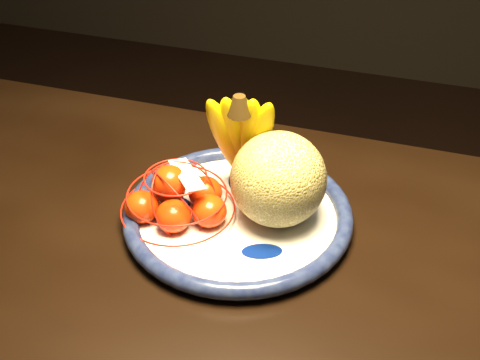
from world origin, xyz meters
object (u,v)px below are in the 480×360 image
(dining_table, at_px, (125,297))
(mandarin_bag, at_px, (178,199))
(banana_bunch, at_px, (242,135))
(fruit_bowl, at_px, (238,215))
(cantaloupe, at_px, (278,179))

(dining_table, height_order, mandarin_bag, mandarin_bag)
(dining_table, relative_size, banana_bunch, 7.11)
(fruit_bowl, relative_size, mandarin_bag, 1.88)
(fruit_bowl, xyz_separation_m, mandarin_bag, (-0.08, -0.03, 0.03))
(fruit_bowl, bearing_deg, dining_table, -135.56)
(cantaloupe, xyz_separation_m, mandarin_bag, (-0.14, -0.04, -0.04))
(dining_table, distance_m, cantaloupe, 0.28)
(fruit_bowl, xyz_separation_m, banana_bunch, (-0.01, 0.06, 0.10))
(banana_bunch, relative_size, mandarin_bag, 1.09)
(fruit_bowl, relative_size, banana_bunch, 1.72)
(dining_table, bearing_deg, cantaloupe, 37.08)
(cantaloupe, distance_m, mandarin_bag, 0.15)
(fruit_bowl, distance_m, mandarin_bag, 0.09)
(fruit_bowl, bearing_deg, mandarin_bag, -162.27)
(dining_table, relative_size, cantaloupe, 10.22)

